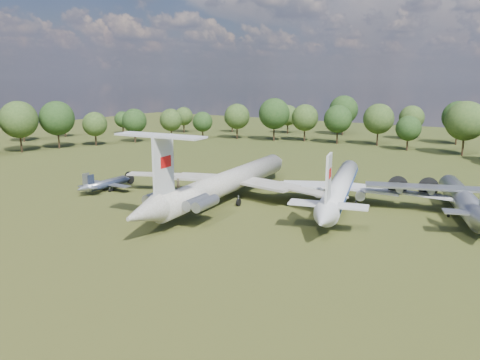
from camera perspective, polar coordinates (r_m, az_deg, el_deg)
The scene contains 7 objects.
ground at distance 84.26m, azimuth -3.51°, elevation -2.12°, with size 300.00×300.00×0.00m, color #243B13.
il62_airliner at distance 81.06m, azimuth -1.47°, elevation -0.74°, with size 41.89×54.46×5.34m, color silver, non-canonical shape.
tu104_jet at distance 80.67m, azimuth 12.09°, elevation -1.30°, with size 35.55×47.41×4.74m, color silver, non-canonical shape.
an12_transport at distance 80.05m, azimuth 25.52°, elevation -2.54°, with size 29.20×32.63×4.29m, color gray, non-canonical shape.
small_prop_west at distance 92.48m, azimuth -15.71°, elevation -0.65°, with size 9.45×12.88×1.89m, color black, non-canonical shape.
small_prop_northwest at distance 92.32m, azimuth -16.05°, elevation -0.62°, with size 10.54×14.37×2.11m, color #9C9FA4, non-canonical shape.
person_on_il62 at distance 67.88m, azimuth -7.56°, elevation -0.44°, with size 0.59×0.39×1.63m, color olive.
Camera 1 is at (48.29, -65.72, 21.19)m, focal length 35.00 mm.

